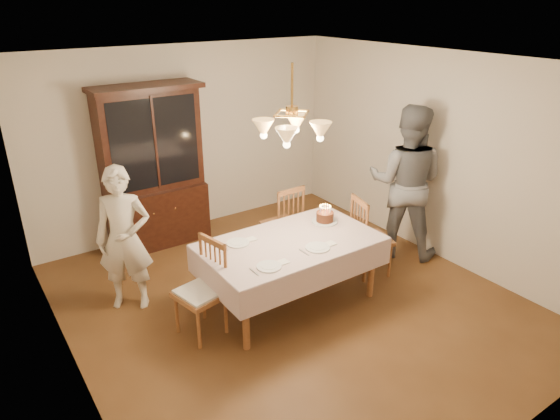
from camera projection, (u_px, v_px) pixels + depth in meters
ground at (290, 301)px, 5.62m from camera, size 5.00×5.00×0.00m
room_shell at (291, 168)px, 4.99m from camera, size 5.00×5.00×5.00m
dining_table at (291, 247)px, 5.35m from camera, size 1.90×1.10×0.76m
china_hutch at (153, 171)px, 6.59m from camera, size 1.38×0.54×2.16m
chair_far_side at (283, 225)px, 6.43m from camera, size 0.45×0.43×1.00m
chair_left_end at (201, 294)px, 4.93m from camera, size 0.50×0.52×1.00m
chair_right_end at (370, 240)px, 6.04m from camera, size 0.52×0.54×1.00m
elderly_woman at (124, 239)px, 5.26m from camera, size 0.70×0.63×1.60m
adult_in_grey at (406, 182)px, 6.32m from camera, size 1.17×1.22×1.98m
birthday_cake at (325, 218)px, 5.75m from camera, size 0.30×0.30×0.20m
place_setting_near_left at (270, 266)px, 4.81m from camera, size 0.39×0.24×0.02m
place_setting_near_right at (318, 247)px, 5.17m from camera, size 0.40×0.26×0.02m
place_setting_far_left at (239, 243)px, 5.27m from camera, size 0.39×0.24×0.02m
chandelier at (292, 129)px, 4.83m from camera, size 0.62×0.62×0.73m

